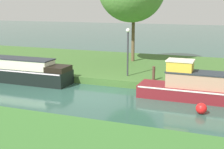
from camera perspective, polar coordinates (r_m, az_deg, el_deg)
The scene contains 7 objects.
ground_plane at distance 16.01m, azimuth -3.35°, elevation -3.87°, with size 120.00×120.00×0.00m, color #2A4E42.
riverbank_far at distance 22.34m, azimuth 4.02°, elevation 1.40°, with size 72.00×10.00×0.40m, color #3C622A.
black_barge at distance 19.35m, azimuth -15.54°, elevation 0.57°, with size 5.68×1.55×1.44m.
lamp_post at distance 18.30m, azimuth 2.89°, elevation 5.18°, with size 0.24×0.24×2.80m.
mooring_post_near at distance 17.30m, azimuth 13.81°, elevation -0.73°, with size 0.18×0.18×0.51m, color #463130.
mooring_post_far at distance 17.59m, azimuth 7.58°, elevation 0.21°, with size 0.15×0.15×0.79m, color #4B3126.
channel_buoy at distance 13.87m, azimuth 15.92°, elevation -5.97°, with size 0.47×0.47×0.47m, color red.
Camera 1 is at (6.34, -13.98, 4.55)m, focal length 50.34 mm.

